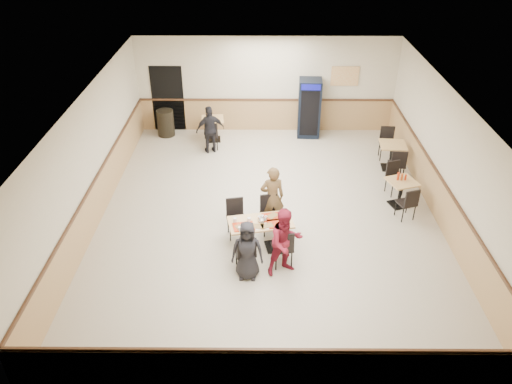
{
  "coord_description": "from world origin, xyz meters",
  "views": [
    {
      "loc": [
        -0.22,
        -9.91,
        6.74
      ],
      "look_at": [
        -0.29,
        -0.5,
        0.97
      ],
      "focal_mm": 35.0,
      "sensor_mm": 36.0,
      "label": 1
    }
  ],
  "objects_px": {
    "side_table_far": "(392,152)",
    "trash_bin": "(166,123)",
    "diner_woman_left": "(247,251)",
    "lone_diner": "(210,130)",
    "diner_man_opposite": "(272,197)",
    "back_table": "(213,126)",
    "diner_woman_right": "(286,242)",
    "pepsi_cooler": "(309,108)",
    "side_table_near": "(401,189)",
    "main_table": "(261,231)"
  },
  "relations": [
    {
      "from": "side_table_far",
      "to": "diner_woman_right",
      "type": "bearing_deg",
      "value": -125.37
    },
    {
      "from": "diner_woman_right",
      "to": "pepsi_cooler",
      "type": "bearing_deg",
      "value": 58.06
    },
    {
      "from": "lone_diner",
      "to": "trash_bin",
      "type": "height_order",
      "value": "lone_diner"
    },
    {
      "from": "main_table",
      "to": "diner_man_opposite",
      "type": "relative_size",
      "value": 0.95
    },
    {
      "from": "diner_woman_right",
      "to": "diner_woman_left",
      "type": "bearing_deg",
      "value": 168.29
    },
    {
      "from": "diner_man_opposite",
      "to": "lone_diner",
      "type": "xyz_separation_m",
      "value": [
        -1.72,
        3.78,
        -0.05
      ]
    },
    {
      "from": "diner_woman_left",
      "to": "side_table_far",
      "type": "relative_size",
      "value": 1.72
    },
    {
      "from": "diner_woman_left",
      "to": "trash_bin",
      "type": "relative_size",
      "value": 1.56
    },
    {
      "from": "main_table",
      "to": "trash_bin",
      "type": "relative_size",
      "value": 1.75
    },
    {
      "from": "diner_woman_right",
      "to": "side_table_near",
      "type": "height_order",
      "value": "diner_woman_right"
    },
    {
      "from": "side_table_far",
      "to": "pepsi_cooler",
      "type": "bearing_deg",
      "value": 133.94
    },
    {
      "from": "diner_woman_left",
      "to": "pepsi_cooler",
      "type": "height_order",
      "value": "pepsi_cooler"
    },
    {
      "from": "diner_woman_left",
      "to": "side_table_near",
      "type": "bearing_deg",
      "value": 38.1
    },
    {
      "from": "diner_man_opposite",
      "to": "back_table",
      "type": "xyz_separation_m",
      "value": [
        -1.72,
        4.59,
        -0.29
      ]
    },
    {
      "from": "diner_woman_left",
      "to": "trash_bin",
      "type": "xyz_separation_m",
      "value": [
        -2.71,
        6.72,
        -0.23
      ]
    },
    {
      "from": "side_table_near",
      "to": "trash_bin",
      "type": "distance_m",
      "value": 7.57
    },
    {
      "from": "diner_woman_right",
      "to": "side_table_far",
      "type": "distance_m",
      "value": 5.42
    },
    {
      "from": "diner_woman_right",
      "to": "back_table",
      "type": "relative_size",
      "value": 2.06
    },
    {
      "from": "side_table_near",
      "to": "pepsi_cooler",
      "type": "relative_size",
      "value": 0.45
    },
    {
      "from": "back_table",
      "to": "pepsi_cooler",
      "type": "xyz_separation_m",
      "value": [
        2.97,
        0.39,
        0.43
      ]
    },
    {
      "from": "lone_diner",
      "to": "trash_bin",
      "type": "distance_m",
      "value": 1.93
    },
    {
      "from": "diner_woman_left",
      "to": "side_table_far",
      "type": "bearing_deg",
      "value": 51.74
    },
    {
      "from": "back_table",
      "to": "lone_diner",
      "type": "bearing_deg",
      "value": -90.0
    },
    {
      "from": "trash_bin",
      "to": "main_table",
      "type": "bearing_deg",
      "value": -62.96
    },
    {
      "from": "side_table_far",
      "to": "back_table",
      "type": "distance_m",
      "value": 5.4
    },
    {
      "from": "back_table",
      "to": "trash_bin",
      "type": "height_order",
      "value": "trash_bin"
    },
    {
      "from": "diner_woman_right",
      "to": "side_table_near",
      "type": "bearing_deg",
      "value": 17.52
    },
    {
      "from": "pepsi_cooler",
      "to": "side_table_far",
      "type": "bearing_deg",
      "value": -42.78
    },
    {
      "from": "diner_woman_left",
      "to": "diner_man_opposite",
      "type": "xyz_separation_m",
      "value": [
        0.52,
        1.78,
        0.12
      ]
    },
    {
      "from": "main_table",
      "to": "side_table_far",
      "type": "distance_m",
      "value": 5.17
    },
    {
      "from": "diner_woman_right",
      "to": "pepsi_cooler",
      "type": "height_order",
      "value": "pepsi_cooler"
    },
    {
      "from": "side_table_near",
      "to": "back_table",
      "type": "height_order",
      "value": "back_table"
    },
    {
      "from": "side_table_near",
      "to": "back_table",
      "type": "bearing_deg",
      "value": 142.85
    },
    {
      "from": "diner_woman_right",
      "to": "side_table_far",
      "type": "height_order",
      "value": "diner_woman_right"
    },
    {
      "from": "lone_diner",
      "to": "side_table_near",
      "type": "distance_m",
      "value": 5.68
    },
    {
      "from": "lone_diner",
      "to": "side_table_near",
      "type": "bearing_deg",
      "value": 131.34
    },
    {
      "from": "diner_woman_left",
      "to": "diner_man_opposite",
      "type": "relative_size",
      "value": 0.84
    },
    {
      "from": "diner_woman_left",
      "to": "lone_diner",
      "type": "relative_size",
      "value": 0.91
    },
    {
      "from": "side_table_far",
      "to": "trash_bin",
      "type": "xyz_separation_m",
      "value": [
        -6.6,
        2.15,
        -0.08
      ]
    },
    {
      "from": "back_table",
      "to": "diner_woman_left",
      "type": "bearing_deg",
      "value": -79.36
    },
    {
      "from": "diner_man_opposite",
      "to": "lone_diner",
      "type": "relative_size",
      "value": 1.08
    },
    {
      "from": "lone_diner",
      "to": "side_table_far",
      "type": "relative_size",
      "value": 1.9
    },
    {
      "from": "diner_woman_left",
      "to": "pepsi_cooler",
      "type": "xyz_separation_m",
      "value": [
        1.77,
        6.76,
        0.26
      ]
    },
    {
      "from": "diner_woman_left",
      "to": "lone_diner",
      "type": "distance_m",
      "value": 5.69
    },
    {
      "from": "side_table_near",
      "to": "back_table",
      "type": "xyz_separation_m",
      "value": [
        -4.88,
        3.7,
        0.02
      ]
    },
    {
      "from": "diner_woman_left",
      "to": "side_table_far",
      "type": "height_order",
      "value": "diner_woman_left"
    },
    {
      "from": "back_table",
      "to": "pepsi_cooler",
      "type": "height_order",
      "value": "pepsi_cooler"
    },
    {
      "from": "side_table_near",
      "to": "back_table",
      "type": "relative_size",
      "value": 1.12
    },
    {
      "from": "diner_woman_right",
      "to": "side_table_far",
      "type": "relative_size",
      "value": 1.99
    },
    {
      "from": "main_table",
      "to": "side_table_far",
      "type": "relative_size",
      "value": 1.94
    }
  ]
}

